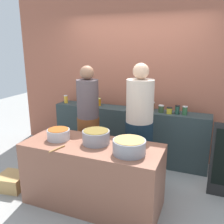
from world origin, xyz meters
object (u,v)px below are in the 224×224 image
preserve_jar_6 (177,110)px  cooking_pot_right (129,147)px  cook_in_cap (139,132)px  cooking_pot_left (58,134)px  preserve_jar_1 (85,101)px  preserve_jar_5 (169,110)px  wooden_spoon (57,149)px  bread_crate (12,181)px  cooking_pot_center (96,137)px  preserve_jar_2 (99,102)px  preserve_jar_3 (152,106)px  preserve_jar_7 (185,111)px  cook_with_tongs (88,127)px  preserve_jar_0 (66,99)px  preserve_jar_4 (161,109)px

preserve_jar_6 → cooking_pot_right: 1.49m
cook_in_cap → cooking_pot_left: bearing=-142.0°
preserve_jar_1 → preserve_jar_5: 1.54m
wooden_spoon → bread_crate: (-0.91, 0.16, -0.72)m
cooking_pot_center → cook_in_cap: cook_in_cap is taller
preserve_jar_6 → cook_in_cap: bearing=-120.3°
preserve_jar_1 → wooden_spoon: size_ratio=0.59×
preserve_jar_2 → preserve_jar_3: preserve_jar_3 is taller
preserve_jar_2 → cooking_pot_right: preserve_jar_2 is taller
cooking_pot_right → preserve_jar_2: bearing=125.4°
preserve_jar_2 → preserve_jar_6: 1.37m
preserve_jar_7 → cook_with_tongs: size_ratio=0.08×
preserve_jar_0 → wooden_spoon: bearing=-61.0°
cook_with_tongs → cooking_pot_center: bearing=-55.5°
preserve_jar_7 → cooking_pot_center: 1.60m
preserve_jar_2 → cooking_pot_right: 1.82m
cooking_pot_right → cook_with_tongs: bearing=139.9°
preserve_jar_5 → cook_in_cap: 0.76m
preserve_jar_3 → preserve_jar_2: bearing=-178.1°
cooking_pot_left → preserve_jar_1: bearing=104.6°
preserve_jar_1 → cooking_pot_center: preserve_jar_1 is taller
preserve_jar_0 → preserve_jar_3: bearing=2.2°
cooking_pot_right → bread_crate: 1.89m
preserve_jar_7 → cook_in_cap: (-0.53, -0.70, -0.20)m
preserve_jar_7 → cooking_pot_center: bearing=-124.2°
preserve_jar_6 → wooden_spoon: bearing=-123.8°
preserve_jar_5 → cook_with_tongs: cook_with_tongs is taller
preserve_jar_3 → wooden_spoon: bearing=-112.0°
cook_in_cap → preserve_jar_0: bearing=156.5°
preserve_jar_3 → bread_crate: 2.42m
preserve_jar_3 → preserve_jar_4: 0.18m
preserve_jar_2 → preserve_jar_4: bearing=-1.8°
preserve_jar_4 → cook_in_cap: 0.75m
preserve_jar_5 → bread_crate: bearing=-142.3°
preserve_jar_4 → cooking_pot_right: size_ratio=0.33×
preserve_jar_1 → preserve_jar_3: preserve_jar_3 is taller
cooking_pot_left → cook_in_cap: bearing=38.0°
cooking_pot_right → preserve_jar_5: bearing=82.0°
preserve_jar_0 → wooden_spoon: preserve_jar_0 is taller
preserve_jar_6 → cooking_pot_left: preserve_jar_6 is taller
preserve_jar_4 → cook_with_tongs: bearing=-144.2°
cook_with_tongs → preserve_jar_6: bearing=30.0°
bread_crate → preserve_jar_5: bearing=37.7°
preserve_jar_5 → preserve_jar_1: bearing=177.4°
preserve_jar_7 → cooking_pot_right: size_ratio=0.38×
cooking_pot_right → cook_in_cap: size_ratio=0.21×
preserve_jar_3 → cooking_pot_left: preserve_jar_3 is taller
bread_crate → preserve_jar_1: bearing=76.3°
wooden_spoon → preserve_jar_7: bearing=53.4°
preserve_jar_4 → preserve_jar_1: bearing=178.0°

